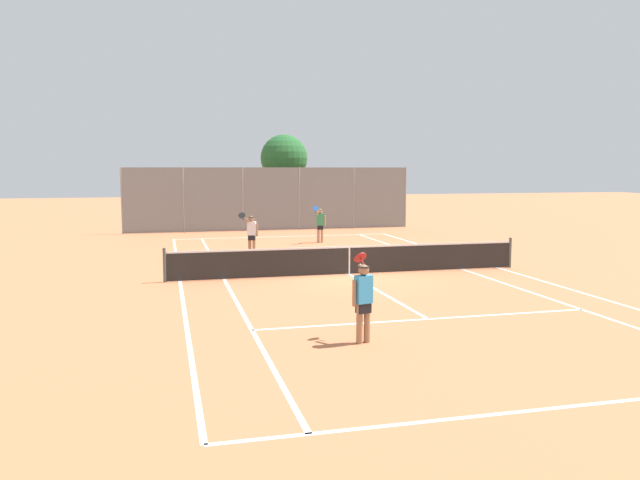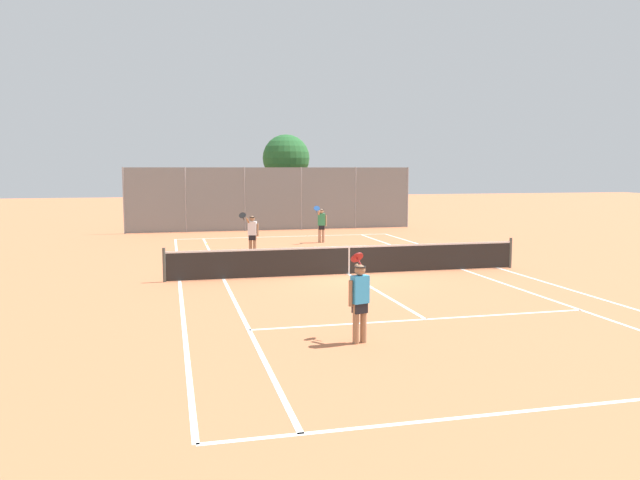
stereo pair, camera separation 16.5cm
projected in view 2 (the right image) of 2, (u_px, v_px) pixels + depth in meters
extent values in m
plane|color=#C67047|center=(349.00, 274.00, 20.70)|extent=(120.00, 120.00, 0.00)
cube|color=white|center=(574.00, 406.00, 9.21)|extent=(11.00, 0.10, 0.01)
cube|color=white|center=(284.00, 237.00, 32.19)|extent=(11.00, 0.10, 0.01)
cube|color=white|center=(180.00, 281.00, 19.42)|extent=(0.10, 23.80, 0.01)
cube|color=white|center=(498.00, 268.00, 21.99)|extent=(0.10, 23.80, 0.01)
cube|color=white|center=(224.00, 279.00, 19.74)|extent=(0.10, 23.80, 0.01)
cube|color=white|center=(463.00, 270.00, 21.67)|extent=(0.10, 23.80, 0.01)
cube|color=white|center=(426.00, 319.00, 14.52)|extent=(8.26, 0.10, 0.01)
cube|color=white|center=(307.00, 250.00, 26.88)|extent=(8.26, 0.10, 0.01)
cube|color=white|center=(349.00, 274.00, 20.70)|extent=(0.10, 12.80, 0.01)
cylinder|color=#474C47|center=(164.00, 265.00, 19.25)|extent=(0.10, 0.10, 1.07)
cylinder|color=#474C47|center=(510.00, 253.00, 22.03)|extent=(0.10, 0.10, 1.07)
cube|color=black|center=(349.00, 261.00, 20.65)|extent=(11.90, 0.02, 0.89)
cube|color=white|center=(349.00, 247.00, 20.60)|extent=(11.90, 0.03, 0.06)
cube|color=white|center=(349.00, 261.00, 20.65)|extent=(0.05, 0.03, 0.89)
cylinder|color=#936B4C|center=(356.00, 324.00, 12.47)|extent=(0.13, 0.13, 0.82)
cylinder|color=#936B4C|center=(363.00, 323.00, 12.56)|extent=(0.13, 0.13, 0.82)
cube|color=black|center=(360.00, 307.00, 12.48)|extent=(0.32, 0.25, 0.24)
cube|color=#3399D8|center=(360.00, 289.00, 12.44)|extent=(0.38, 0.28, 0.56)
sphere|color=#936B4C|center=(360.00, 270.00, 12.39)|extent=(0.22, 0.22, 0.22)
cylinder|color=black|center=(360.00, 267.00, 12.38)|extent=(0.23, 0.23, 0.02)
cylinder|color=#936B4C|center=(351.00, 293.00, 12.34)|extent=(0.08, 0.08, 0.52)
cylinder|color=#936B4C|center=(362.00, 273.00, 12.59)|extent=(0.20, 0.46, 0.35)
cylinder|color=maroon|center=(360.00, 263.00, 12.86)|extent=(0.10, 0.25, 0.22)
cylinder|color=maroon|center=(357.00, 257.00, 12.95)|extent=(0.32, 0.27, 0.23)
cylinder|color=#936B4C|center=(255.00, 245.00, 25.23)|extent=(0.13, 0.13, 0.82)
cylinder|color=#936B4C|center=(250.00, 245.00, 25.26)|extent=(0.13, 0.13, 0.82)
cube|color=black|center=(252.00, 237.00, 25.21)|extent=(0.33, 0.27, 0.24)
cube|color=white|center=(252.00, 228.00, 25.17)|extent=(0.39, 0.31, 0.56)
sphere|color=#936B4C|center=(252.00, 219.00, 25.12)|extent=(0.22, 0.22, 0.22)
cylinder|color=black|center=(252.00, 217.00, 25.11)|extent=(0.23, 0.23, 0.02)
cylinder|color=#936B4C|center=(258.00, 230.00, 25.14)|extent=(0.08, 0.08, 0.52)
cylinder|color=#936B4C|center=(248.00, 221.00, 25.01)|extent=(0.25, 0.45, 0.35)
cylinder|color=black|center=(243.00, 218.00, 24.76)|extent=(0.12, 0.24, 0.22)
cylinder|color=black|center=(242.00, 215.00, 24.63)|extent=(0.33, 0.29, 0.23)
cylinder|color=tan|center=(323.00, 234.00, 29.58)|extent=(0.13, 0.13, 0.82)
cylinder|color=tan|center=(320.00, 234.00, 29.57)|extent=(0.13, 0.13, 0.82)
cube|color=black|center=(321.00, 227.00, 29.54)|extent=(0.30, 0.22, 0.24)
cube|color=#338C59|center=(321.00, 219.00, 29.50)|extent=(0.37, 0.25, 0.56)
sphere|color=tan|center=(321.00, 211.00, 29.45)|extent=(0.22, 0.22, 0.22)
cylinder|color=black|center=(321.00, 210.00, 29.44)|extent=(0.23, 0.23, 0.02)
cylinder|color=tan|center=(326.00, 221.00, 29.52)|extent=(0.08, 0.08, 0.52)
cylinder|color=tan|center=(319.00, 214.00, 29.31)|extent=(0.15, 0.46, 0.35)
cylinder|color=#1E4C99|center=(317.00, 211.00, 29.03)|extent=(0.07, 0.25, 0.22)
cylinder|color=#1E4C99|center=(317.00, 208.00, 28.90)|extent=(0.31, 0.24, 0.23)
sphere|color=#D1DB33|center=(386.00, 264.00, 22.63)|extent=(0.07, 0.07, 0.07)
sphere|color=#D1DB33|center=(207.00, 244.00, 28.75)|extent=(0.07, 0.07, 0.07)
cylinder|color=gray|center=(124.00, 201.00, 33.42)|extent=(0.08, 0.08, 3.58)
cylinder|color=gray|center=(186.00, 200.00, 34.18)|extent=(0.08, 0.08, 3.58)
cylinder|color=gray|center=(245.00, 199.00, 34.94)|extent=(0.08, 0.08, 3.58)
cylinder|color=gray|center=(301.00, 198.00, 35.70)|extent=(0.08, 0.08, 3.58)
cylinder|color=gray|center=(356.00, 198.00, 36.46)|extent=(0.08, 0.08, 3.58)
cylinder|color=gray|center=(408.00, 197.00, 37.22)|extent=(0.08, 0.08, 3.58)
cube|color=slate|center=(273.00, 199.00, 35.32)|extent=(16.24, 0.02, 3.54)
cylinder|color=brown|center=(286.00, 200.00, 38.13)|extent=(0.26, 0.26, 3.13)
sphere|color=#26602D|center=(286.00, 158.00, 37.84)|extent=(2.85, 2.85, 2.85)
sphere|color=#26602D|center=(291.00, 164.00, 38.04)|extent=(1.79, 1.79, 1.79)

